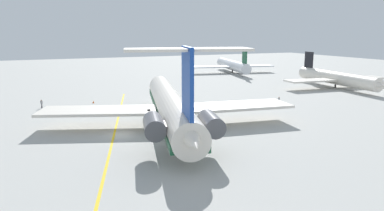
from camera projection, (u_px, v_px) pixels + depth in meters
The scene contains 8 objects.
ground at pixel (121, 135), 55.68m from camera, with size 346.85×346.85×0.00m, color #ADADA8.
main_jetliner at pixel (171, 106), 58.44m from camera, with size 47.89×42.82×14.13m.
airliner_far_left at pixel (232, 65), 140.97m from camera, with size 33.15×33.03×9.95m.
airliner_mid_left at pixel (338, 78), 101.59m from camera, with size 32.15×31.82×9.60m.
ground_crew_near_tail at pixel (42, 103), 75.06m from camera, with size 0.29×0.45×1.79m.
ground_crew_portside at pixel (279, 100), 78.62m from camera, with size 0.29×0.45×1.81m.
safety_cone_nose at pixel (93, 102), 80.54m from camera, with size 0.40×0.40×0.55m, color #EA590F.
taxiway_centreline at pixel (115, 133), 56.76m from camera, with size 73.55×0.36×0.01m, color gold.
Camera 1 is at (53.50, -11.64, 15.69)m, focal length 33.46 mm.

